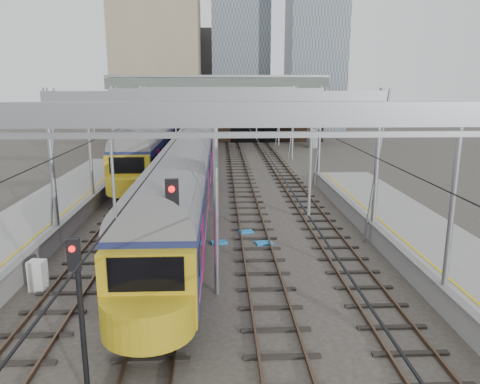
{
  "coord_description": "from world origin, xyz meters",
  "views": [
    {
      "loc": [
        0.15,
        -15.32,
        8.2
      ],
      "look_at": [
        1.25,
        9.6,
        2.4
      ],
      "focal_mm": 35.0,
      "sensor_mm": 36.0,
      "label": 1
    }
  ],
  "objects_px": {
    "signal_near_centre": "(174,246)",
    "relay_cabinet": "(38,276)",
    "signal_near_left": "(79,299)",
    "train_second": "(169,130)",
    "train_main": "(198,141)"
  },
  "relations": [
    {
      "from": "signal_near_left",
      "to": "signal_near_centre",
      "type": "relative_size",
      "value": 0.82
    },
    {
      "from": "train_main",
      "to": "signal_near_centre",
      "type": "relative_size",
      "value": 12.53
    },
    {
      "from": "train_main",
      "to": "train_second",
      "type": "relative_size",
      "value": 1.28
    },
    {
      "from": "train_main",
      "to": "signal_near_centre",
      "type": "distance_m",
      "value": 33.69
    },
    {
      "from": "signal_near_centre",
      "to": "relay_cabinet",
      "type": "xyz_separation_m",
      "value": [
        -6.0,
        4.49,
        -2.78
      ]
    },
    {
      "from": "train_second",
      "to": "signal_near_centre",
      "type": "bearing_deg",
      "value": -83.88
    },
    {
      "from": "relay_cabinet",
      "to": "train_main",
      "type": "bearing_deg",
      "value": 88.53
    },
    {
      "from": "train_main",
      "to": "signal_near_left",
      "type": "height_order",
      "value": "train_main"
    },
    {
      "from": "signal_near_centre",
      "to": "train_main",
      "type": "bearing_deg",
      "value": 89.86
    },
    {
      "from": "signal_near_left",
      "to": "relay_cabinet",
      "type": "bearing_deg",
      "value": 108.64
    },
    {
      "from": "signal_near_centre",
      "to": "relay_cabinet",
      "type": "relative_size",
      "value": 4.33
    },
    {
      "from": "signal_near_left",
      "to": "relay_cabinet",
      "type": "relative_size",
      "value": 3.56
    },
    {
      "from": "signal_near_left",
      "to": "signal_near_centre",
      "type": "xyz_separation_m",
      "value": [
        2.2,
        2.39,
        0.53
      ]
    },
    {
      "from": "relay_cabinet",
      "to": "signal_near_left",
      "type": "bearing_deg",
      "value": -52.35
    },
    {
      "from": "train_second",
      "to": "signal_near_left",
      "type": "xyz_separation_m",
      "value": [
        2.55,
        -46.7,
        0.21
      ]
    }
  ]
}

